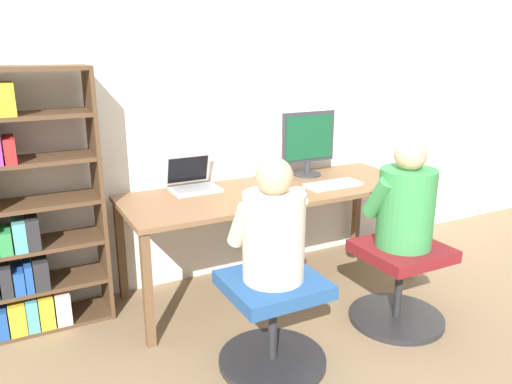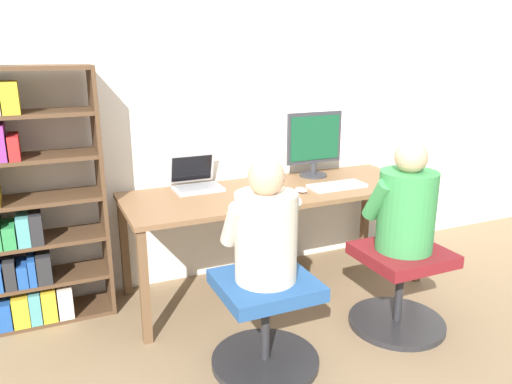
{
  "view_description": "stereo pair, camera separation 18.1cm",
  "coord_description": "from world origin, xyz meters",
  "px_view_note": "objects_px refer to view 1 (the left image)",
  "views": [
    {
      "loc": [
        -1.57,
        -2.4,
        1.62
      ],
      "look_at": [
        -0.24,
        0.16,
        0.77
      ],
      "focal_mm": 35.0,
      "sensor_mm": 36.0,
      "label": 1
    },
    {
      "loc": [
        -1.41,
        -2.48,
        1.62
      ],
      "look_at": [
        -0.24,
        0.16,
        0.77
      ],
      "focal_mm": 35.0,
      "sensor_mm": 36.0,
      "label": 2
    }
  ],
  "objects_px": {
    "office_chair_left": "(399,281)",
    "office_chair_right": "(273,318)",
    "person_at_laptop": "(273,229)",
    "desktop_monitor": "(308,143)",
    "person_at_monitor": "(406,202)",
    "keyboard": "(333,184)",
    "bookshelf": "(0,219)",
    "laptop": "(193,183)"
  },
  "relations": [
    {
      "from": "laptop",
      "to": "office_chair_right",
      "type": "distance_m",
      "value": 1.12
    },
    {
      "from": "office_chair_left",
      "to": "desktop_monitor",
      "type": "bearing_deg",
      "value": 92.99
    },
    {
      "from": "desktop_monitor",
      "to": "keyboard",
      "type": "bearing_deg",
      "value": -91.73
    },
    {
      "from": "person_at_monitor",
      "to": "bookshelf",
      "type": "relative_size",
      "value": 0.42
    },
    {
      "from": "desktop_monitor",
      "to": "person_at_laptop",
      "type": "bearing_deg",
      "value": -130.67
    },
    {
      "from": "office_chair_right",
      "to": "desktop_monitor",
      "type": "bearing_deg",
      "value": 49.46
    },
    {
      "from": "person_at_laptop",
      "to": "keyboard",
      "type": "bearing_deg",
      "value": 37.85
    },
    {
      "from": "laptop",
      "to": "person_at_laptop",
      "type": "distance_m",
      "value": 1.0
    },
    {
      "from": "office_chair_left",
      "to": "person_at_laptop",
      "type": "height_order",
      "value": "person_at_laptop"
    },
    {
      "from": "laptop",
      "to": "office_chair_left",
      "type": "distance_m",
      "value": 1.43
    },
    {
      "from": "office_chair_left",
      "to": "office_chair_right",
      "type": "distance_m",
      "value": 0.88
    },
    {
      "from": "keyboard",
      "to": "person_at_laptop",
      "type": "bearing_deg",
      "value": -142.15
    },
    {
      "from": "person_at_monitor",
      "to": "office_chair_right",
      "type": "bearing_deg",
      "value": -178.08
    },
    {
      "from": "office_chair_left",
      "to": "office_chair_right",
      "type": "xyz_separation_m",
      "value": [
        -0.88,
        -0.02,
        0.0
      ]
    },
    {
      "from": "person_at_monitor",
      "to": "person_at_laptop",
      "type": "distance_m",
      "value": 0.88
    },
    {
      "from": "desktop_monitor",
      "to": "office_chair_right",
      "type": "bearing_deg",
      "value": -130.54
    },
    {
      "from": "office_chair_right",
      "to": "bookshelf",
      "type": "bearing_deg",
      "value": 141.0
    },
    {
      "from": "office_chair_right",
      "to": "person_at_laptop",
      "type": "xyz_separation_m",
      "value": [
        0.0,
        0.0,
        0.49
      ]
    },
    {
      "from": "laptop",
      "to": "person_at_laptop",
      "type": "relative_size",
      "value": 0.5
    },
    {
      "from": "person_at_monitor",
      "to": "person_at_laptop",
      "type": "height_order",
      "value": "person_at_monitor"
    },
    {
      "from": "person_at_monitor",
      "to": "bookshelf",
      "type": "distance_m",
      "value": 2.27
    },
    {
      "from": "desktop_monitor",
      "to": "keyboard",
      "type": "height_order",
      "value": "desktop_monitor"
    },
    {
      "from": "person_at_laptop",
      "to": "office_chair_right",
      "type": "bearing_deg",
      "value": -90.0
    },
    {
      "from": "desktop_monitor",
      "to": "office_chair_right",
      "type": "height_order",
      "value": "desktop_monitor"
    },
    {
      "from": "office_chair_right",
      "to": "person_at_monitor",
      "type": "height_order",
      "value": "person_at_monitor"
    },
    {
      "from": "desktop_monitor",
      "to": "office_chair_left",
      "type": "height_order",
      "value": "desktop_monitor"
    },
    {
      "from": "person_at_laptop",
      "to": "person_at_monitor",
      "type": "bearing_deg",
      "value": 1.63
    },
    {
      "from": "person_at_monitor",
      "to": "keyboard",
      "type": "bearing_deg",
      "value": 95.54
    },
    {
      "from": "office_chair_left",
      "to": "person_at_monitor",
      "type": "distance_m",
      "value": 0.49
    },
    {
      "from": "desktop_monitor",
      "to": "laptop",
      "type": "relative_size",
      "value": 1.49
    },
    {
      "from": "keyboard",
      "to": "bookshelf",
      "type": "height_order",
      "value": "bookshelf"
    },
    {
      "from": "office_chair_left",
      "to": "person_at_laptop",
      "type": "xyz_separation_m",
      "value": [
        -0.88,
        -0.02,
        0.49
      ]
    },
    {
      "from": "laptop",
      "to": "keyboard",
      "type": "distance_m",
      "value": 0.94
    },
    {
      "from": "person_at_laptop",
      "to": "bookshelf",
      "type": "distance_m",
      "value": 1.52
    },
    {
      "from": "office_chair_right",
      "to": "person_at_laptop",
      "type": "bearing_deg",
      "value": 90.0
    },
    {
      "from": "office_chair_right",
      "to": "laptop",
      "type": "bearing_deg",
      "value": 92.52
    },
    {
      "from": "keyboard",
      "to": "person_at_monitor",
      "type": "bearing_deg",
      "value": -84.46
    },
    {
      "from": "office_chair_left",
      "to": "laptop",
      "type": "bearing_deg",
      "value": 133.53
    },
    {
      "from": "office_chair_right",
      "to": "bookshelf",
      "type": "relative_size",
      "value": 0.37
    },
    {
      "from": "keyboard",
      "to": "person_at_laptop",
      "type": "distance_m",
      "value": 1.04
    },
    {
      "from": "bookshelf",
      "to": "desktop_monitor",
      "type": "bearing_deg",
      "value": 0.42
    },
    {
      "from": "keyboard",
      "to": "person_at_monitor",
      "type": "height_order",
      "value": "person_at_monitor"
    }
  ]
}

